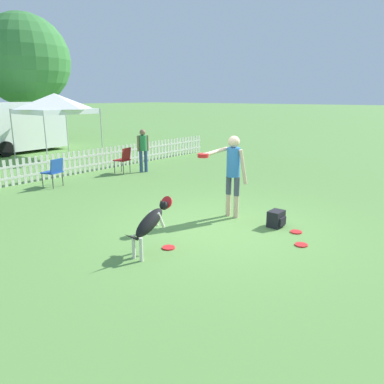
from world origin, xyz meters
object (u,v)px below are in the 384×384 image
at_px(frisbee_midfield, 169,248).
at_px(equipment_trailer, 5,127).
at_px(tree_left_grove, 24,60).
at_px(frisbee_near_dog, 296,232).
at_px(folding_chair_green_right, 54,170).
at_px(backpack_on_grass, 276,219).
at_px(leaping_dog, 150,222).
at_px(spectator_standing, 143,147).
at_px(folding_chair_blue_left, 124,158).
at_px(canopy_tent_secondary, 55,104).
at_px(handler_person, 232,167).
at_px(frisbee_near_handler, 301,245).

relative_size(frisbee_midfield, equipment_trailer, 0.04).
bearing_deg(tree_left_grove, equipment_trailer, -130.69).
bearing_deg(frisbee_near_dog, folding_chair_green_right, 97.02).
distance_m(backpack_on_grass, folding_chair_green_right, 6.61).
xyz_separation_m(leaping_dog, spectator_standing, (4.77, 5.17, 0.32)).
distance_m(frisbee_near_dog, spectator_standing, 7.07).
xyz_separation_m(folding_chair_blue_left, canopy_tent_secondary, (0.40, 4.61, 1.74)).
height_order(frisbee_near_dog, folding_chair_blue_left, folding_chair_blue_left).
height_order(frisbee_near_dog, backpack_on_grass, backpack_on_grass).
relative_size(leaping_dog, canopy_tent_secondary, 0.40).
xyz_separation_m(frisbee_near_dog, tree_left_grove, (4.72, 18.61, 4.51)).
distance_m(frisbee_near_dog, equipment_trailer, 14.90).
bearing_deg(folding_chair_green_right, frisbee_near_dog, 82.53).
distance_m(folding_chair_green_right, canopy_tent_secondary, 5.75).
relative_size(handler_person, tree_left_grove, 0.25).
distance_m(leaping_dog, folding_chair_green_right, 5.77).
distance_m(folding_chair_green_right, spectator_standing, 3.21).
distance_m(frisbee_midfield, tree_left_grove, 19.08).
xyz_separation_m(frisbee_midfield, equipment_trailer, (3.56, 13.40, 1.20)).
bearing_deg(equipment_trailer, folding_chair_blue_left, -91.74).
height_order(folding_chair_green_right, tree_left_grove, tree_left_grove).
bearing_deg(frisbee_near_handler, spectator_standing, 67.71).
distance_m(leaping_dog, spectator_standing, 7.04).
distance_m(leaping_dog, frisbee_midfield, 0.65).
distance_m(folding_chair_blue_left, spectator_standing, 0.75).
bearing_deg(frisbee_midfield, leaping_dog, 167.88).
xyz_separation_m(frisbee_near_handler, frisbee_near_dog, (0.56, 0.34, 0.00)).
height_order(handler_person, canopy_tent_secondary, canopy_tent_secondary).
relative_size(leaping_dog, folding_chair_green_right, 1.27).
bearing_deg(folding_chair_blue_left, folding_chair_green_right, -12.99).
bearing_deg(frisbee_midfield, tree_left_grove, 68.32).
height_order(backpack_on_grass, canopy_tent_secondary, canopy_tent_secondary).
relative_size(backpack_on_grass, canopy_tent_secondary, 0.13).
bearing_deg(equipment_trailer, leaping_dog, -110.22).
relative_size(spectator_standing, equipment_trailer, 0.25).
distance_m(handler_person, folding_chair_green_right, 5.58).
bearing_deg(equipment_trailer, canopy_tent_secondary, -81.74).
relative_size(handler_person, leaping_dog, 1.66).
distance_m(frisbee_near_handler, canopy_tent_secondary, 12.43).
xyz_separation_m(handler_person, equipment_trailer, (1.42, 13.27, 0.10)).
relative_size(frisbee_near_dog, backpack_on_grass, 0.65).
relative_size(leaping_dog, spectator_standing, 0.72).
bearing_deg(frisbee_midfield, folding_chair_green_right, 77.33).
xyz_separation_m(leaping_dog, folding_chair_green_right, (1.61, 5.54, -0.06)).
relative_size(frisbee_near_handler, folding_chair_green_right, 0.27).
distance_m(handler_person, spectator_standing, 5.61).
bearing_deg(equipment_trailer, backpack_on_grass, -99.33).
bearing_deg(canopy_tent_secondary, equipment_trailer, 102.17).
relative_size(spectator_standing, tree_left_grove, 0.21).
bearing_deg(leaping_dog, backpack_on_grass, 67.50).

